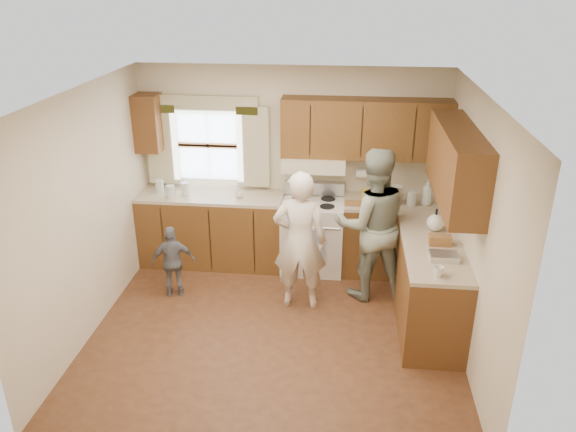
# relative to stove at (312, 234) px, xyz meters

# --- Properties ---
(room) EXTENTS (3.80, 3.80, 3.80)m
(room) POSITION_rel_stove_xyz_m (-0.30, -1.44, 0.78)
(room) COLOR #492916
(room) RESTS_ON ground
(kitchen_fixtures) EXTENTS (3.80, 2.25, 2.15)m
(kitchen_fixtures) POSITION_rel_stove_xyz_m (0.31, -0.36, 0.37)
(kitchen_fixtures) COLOR #44260E
(kitchen_fixtures) RESTS_ON ground
(stove) EXTENTS (0.76, 0.67, 1.07)m
(stove) POSITION_rel_stove_xyz_m (0.00, 0.00, 0.00)
(stove) COLOR silver
(stove) RESTS_ON ground
(woman_left) EXTENTS (0.59, 0.39, 1.61)m
(woman_left) POSITION_rel_stove_xyz_m (-0.08, -0.91, 0.34)
(woman_left) COLOR silver
(woman_left) RESTS_ON ground
(woman_right) EXTENTS (0.98, 0.83, 1.78)m
(woman_right) POSITION_rel_stove_xyz_m (0.70, -0.59, 0.42)
(woman_right) COLOR #2E483B
(woman_right) RESTS_ON ground
(child) EXTENTS (0.55, 0.34, 0.87)m
(child) POSITION_rel_stove_xyz_m (-1.55, -0.85, -0.03)
(child) COLOR slate
(child) RESTS_ON ground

